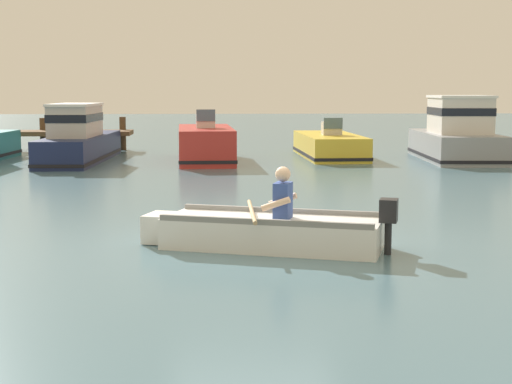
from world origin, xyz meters
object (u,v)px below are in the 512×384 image
object	(u,v)px
rowboat_with_person	(268,231)
moored_boat_yellow	(329,146)
moored_boat_navy	(79,140)
moored_boat_red	(205,145)
moored_boat_grey	(457,136)

from	to	relation	value
rowboat_with_person	moored_boat_yellow	size ratio (longest dim) A/B	0.71
moored_boat_navy	moored_boat_red	distance (m)	3.99
rowboat_with_person	moored_boat_red	size ratio (longest dim) A/B	0.76
rowboat_with_person	moored_boat_grey	distance (m)	15.14
moored_boat_red	moored_boat_grey	bearing A→B (deg)	-0.15
moored_boat_grey	moored_boat_yellow	bearing A→B (deg)	160.74
rowboat_with_person	moored_boat_grey	bearing A→B (deg)	62.23
moored_boat_navy	moored_boat_yellow	xyz separation A→B (m)	(8.16, 1.24, -0.32)
moored_boat_red	moored_boat_grey	distance (m)	8.09
rowboat_with_person	moored_boat_yellow	bearing A→B (deg)	78.03
rowboat_with_person	moored_boat_grey	xyz separation A→B (m)	(7.05, 13.39, 0.52)
moored_boat_grey	moored_boat_navy	bearing A→B (deg)	179.39
moored_boat_red	moored_boat_navy	bearing A→B (deg)	178.45
rowboat_with_person	moored_boat_red	world-z (taller)	moored_boat_red
rowboat_with_person	moored_boat_grey	world-z (taller)	moored_boat_grey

